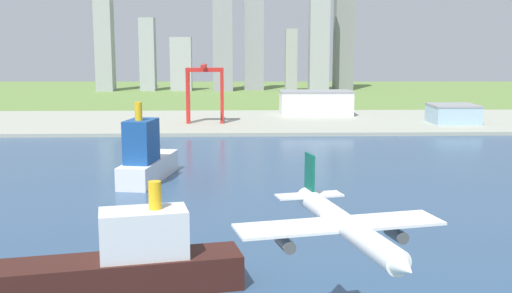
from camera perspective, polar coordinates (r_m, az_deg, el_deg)
The scene contains 10 objects.
ground_plane at distance 280.25m, azimuth -4.07°, elevation -2.74°, with size 2400.00×2400.00×0.00m, color olive.
water_bay at distance 221.98m, azimuth -4.71°, elevation -5.97°, with size 840.00×360.00×0.15m, color #2D4C70.
industrial_pier at distance 467.48m, azimuth -3.12°, elevation 2.30°, with size 840.00×140.00×2.50m, color #9EA291.
airplane_landing at distance 107.67m, azimuth 8.18°, elevation -7.22°, with size 37.92×44.80×13.13m.
ferry_boat at distance 270.84m, azimuth -10.09°, elevation -1.11°, with size 21.10×50.31×35.15m.
cargo_ship at distance 152.90m, azimuth -11.69°, elevation -10.42°, with size 58.61×24.39×26.65m.
port_crane_red at distance 447.43m, azimuth -4.76°, elevation 6.06°, with size 27.03×37.69×42.62m.
warehouse_main at distance 502.60m, azimuth 5.53°, elevation 4.04°, with size 58.21×30.63×19.69m.
warehouse_annex at distance 471.67m, azimuth 17.74°, elevation 2.91°, with size 32.85×31.82×13.55m.
distant_skyline at distance 803.89m, azimuth -1.38°, elevation 9.97°, with size 332.15×63.78×154.61m.
Camera 1 is at (11.86, 26.21, 58.62)m, focal length 43.33 mm.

